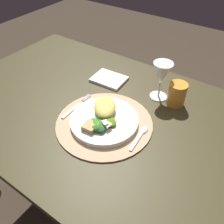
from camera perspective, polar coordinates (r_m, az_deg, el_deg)
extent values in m
plane|color=#372D21|center=(1.50, 0.90, -22.64)|extent=(6.00, 6.00, 0.00)
cube|color=#363019|center=(0.89, 1.40, -1.97)|extent=(1.48, 0.82, 0.03)
cylinder|color=#373217|center=(1.67, -11.74, 4.44)|extent=(0.06, 0.06, 0.72)
cylinder|color=tan|center=(0.86, -1.89, -2.68)|extent=(0.35, 0.35, 0.01)
cylinder|color=white|center=(0.85, -1.91, -2.08)|extent=(0.25, 0.25, 0.02)
ellipsoid|color=#D8CC59|center=(0.86, -1.73, 1.25)|extent=(0.14, 0.14, 0.04)
ellipsoid|color=#387E1C|center=(0.83, -1.86, -2.05)|extent=(0.06, 0.05, 0.01)
ellipsoid|color=#397C1F|center=(0.81, -4.06, -2.89)|extent=(0.07, 0.06, 0.02)
ellipsoid|color=#285737|center=(0.80, -2.53, -3.90)|extent=(0.06, 0.06, 0.02)
ellipsoid|color=#2E5E19|center=(0.79, -3.48, -4.00)|extent=(0.06, 0.06, 0.02)
ellipsoid|color=#4E7417|center=(0.82, -0.59, -2.26)|extent=(0.07, 0.06, 0.02)
cube|color=beige|center=(0.79, -1.68, -2.50)|extent=(0.03, 0.03, 0.00)
cube|color=beige|center=(0.79, -0.97, -3.12)|extent=(0.02, 0.03, 0.00)
cube|color=tan|center=(0.80, -5.34, -3.55)|extent=(0.05, 0.05, 0.02)
cube|color=silver|center=(0.91, -9.95, 0.31)|extent=(0.01, 0.10, 0.00)
cube|color=silver|center=(0.97, -6.59, 3.57)|extent=(0.00, 0.05, 0.00)
cube|color=silver|center=(0.97, -6.40, 3.50)|extent=(0.00, 0.05, 0.00)
cube|color=silver|center=(0.97, -6.21, 3.42)|extent=(0.00, 0.05, 0.00)
cube|color=silver|center=(0.96, -6.02, 3.34)|extent=(0.00, 0.05, 0.00)
cube|color=silver|center=(0.79, 5.92, -7.14)|extent=(0.02, 0.09, 0.00)
ellipsoid|color=silver|center=(0.83, 7.72, -4.38)|extent=(0.02, 0.04, 0.01)
cube|color=white|center=(1.07, -0.72, 8.01)|extent=(0.15, 0.12, 0.01)
cylinder|color=silver|center=(1.00, 11.16, 3.79)|extent=(0.07, 0.07, 0.00)
cylinder|color=silver|center=(0.98, 11.44, 5.48)|extent=(0.01, 0.01, 0.07)
cone|color=silver|center=(0.93, 12.07, 9.28)|extent=(0.08, 0.08, 0.09)
cylinder|color=orange|center=(0.95, 15.48, 4.16)|extent=(0.07, 0.07, 0.10)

